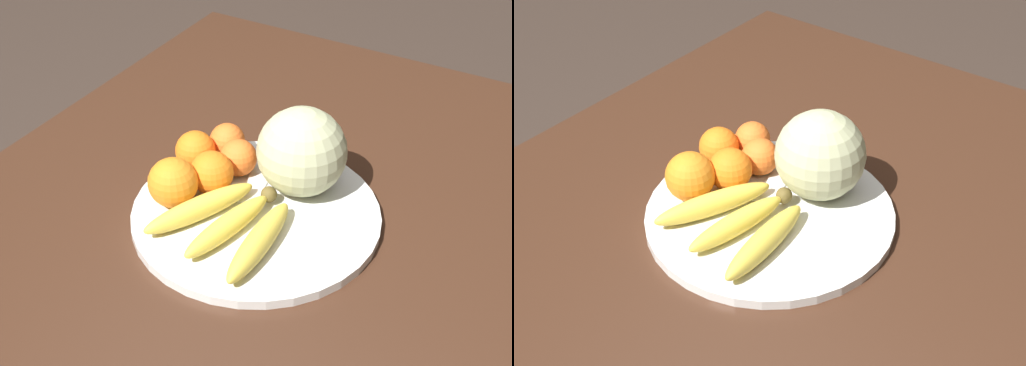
# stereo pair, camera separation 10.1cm
# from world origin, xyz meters

# --- Properties ---
(kitchen_table) EXTENTS (1.32, 0.90, 0.72)m
(kitchen_table) POSITION_xyz_m (0.00, 0.00, 0.62)
(kitchen_table) COLOR #3D2316
(kitchen_table) RESTS_ON ground_plane
(fruit_bowl) EXTENTS (0.36, 0.36, 0.01)m
(fruit_bowl) POSITION_xyz_m (0.07, -0.01, 0.73)
(fruit_bowl) COLOR white
(fruit_bowl) RESTS_ON kitchen_table
(melon) EXTENTS (0.13, 0.13, 0.13)m
(melon) POSITION_xyz_m (0.15, -0.04, 0.80)
(melon) COLOR #B2B789
(melon) RESTS_ON fruit_bowl
(banana_bunch) EXTENTS (0.20, 0.18, 0.03)m
(banana_bunch) POSITION_xyz_m (0.01, -0.00, 0.75)
(banana_bunch) COLOR brown
(banana_bunch) RESTS_ON fruit_bowl
(orange_front_left) EXTENTS (0.06, 0.06, 0.06)m
(orange_front_left) POSITION_xyz_m (0.11, 0.13, 0.77)
(orange_front_left) COLOR orange
(orange_front_left) RESTS_ON fruit_bowl
(orange_front_right) EXTENTS (0.06, 0.06, 0.06)m
(orange_front_right) POSITION_xyz_m (0.13, 0.06, 0.76)
(orange_front_right) COLOR orange
(orange_front_right) RESTS_ON fruit_bowl
(orange_mid_center) EXTENTS (0.07, 0.07, 0.07)m
(orange_mid_center) POSITION_xyz_m (0.02, 0.11, 0.77)
(orange_mid_center) COLOR orange
(orange_mid_center) RESTS_ON fruit_bowl
(orange_back_left) EXTENTS (0.06, 0.06, 0.06)m
(orange_back_left) POSITION_xyz_m (0.17, 0.10, 0.76)
(orange_back_left) COLOR orange
(orange_back_left) RESTS_ON fruit_bowl
(orange_back_right) EXTENTS (0.07, 0.07, 0.07)m
(orange_back_right) POSITION_xyz_m (0.08, 0.07, 0.77)
(orange_back_right) COLOR orange
(orange_back_right) RESTS_ON fruit_bowl
(produce_tag) EXTENTS (0.10, 0.05, 0.00)m
(produce_tag) POSITION_xyz_m (0.12, 0.02, 0.74)
(produce_tag) COLOR white
(produce_tag) RESTS_ON fruit_bowl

